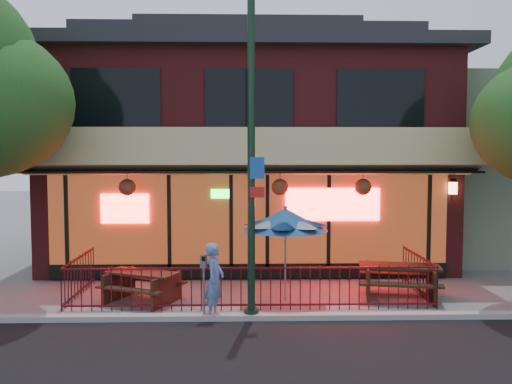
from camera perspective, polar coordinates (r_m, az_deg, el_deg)
ground at (r=12.20m, az=-0.52°, el=-12.59°), size 80.00×80.00×0.00m
curb at (r=11.70m, az=-0.49°, el=-13.01°), size 80.00×0.25×0.12m
restaurant_building at (r=18.81m, az=-0.87°, el=5.96°), size 12.96×9.49×8.05m
neighbor_building at (r=21.46m, az=23.94°, el=2.37°), size 6.00×7.00×6.00m
patio_fence at (r=12.52m, az=-0.56°, el=-9.17°), size 8.44×2.62×1.00m
street_light at (r=11.29m, az=-0.49°, el=2.30°), size 0.43×0.32×7.00m
picnic_table_left at (r=13.18m, az=-11.89°, el=-9.26°), size 2.08×1.89×0.73m
picnic_table_right at (r=13.67m, az=14.84°, el=-8.59°), size 2.16×1.81×0.81m
patio_umbrella at (r=12.82m, az=3.12°, el=-2.90°), size 2.00×1.99×2.28m
pedestrian at (r=11.67m, az=-4.38°, el=-9.28°), size 0.52×0.67×1.61m
parking_meter_near at (r=11.52m, az=-5.53°, el=-8.76°), size 0.15×0.14×1.39m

